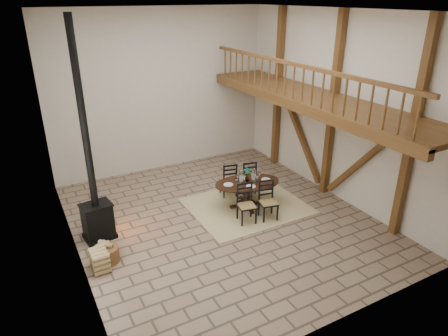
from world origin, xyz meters
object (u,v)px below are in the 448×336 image
log_basket (106,254)px  log_stack (100,260)px  dining_table (247,192)px  wood_stove (94,196)px

log_basket → log_stack: (-0.19, -0.23, 0.04)m
log_stack → dining_table: bearing=11.9°
dining_table → log_stack: bearing=-156.5°
wood_stove → log_stack: bearing=-109.1°
log_basket → log_stack: log_stack is taller
dining_table → log_stack: dining_table is taller
log_stack → wood_stove: bearing=78.0°
wood_stove → log_stack: (-0.26, -1.22, -0.88)m
dining_table → log_basket: 3.99m
log_stack → log_basket: bearing=50.7°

